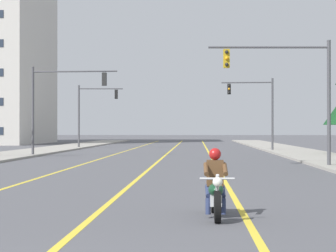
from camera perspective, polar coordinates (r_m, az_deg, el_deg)
lane_stripe_center at (r=51.31m, az=0.11°, el=-2.39°), size 0.16×100.00×0.01m
lane_stripe_left at (r=51.62m, az=-4.14°, el=-2.37°), size 0.16×100.00×0.01m
lane_stripe_right at (r=51.28m, az=3.72°, el=-2.39°), size 0.16×100.00×0.01m
sidewalk_kerb_right at (r=46.96m, az=12.43°, el=-2.49°), size 4.40×110.00×0.14m
sidewalk_kerb_left at (r=48.05m, az=-13.13°, el=-2.44°), size 4.40×110.00×0.14m
motorcycle_with_rider at (r=13.29m, az=4.36°, el=-5.81°), size 0.70×2.19×1.46m
traffic_signal_near_right at (r=30.89m, az=11.36°, el=3.96°), size 5.94×0.56×6.20m
traffic_signal_near_left at (r=43.65m, az=-10.05°, el=2.72°), size 5.99×0.48×6.20m
traffic_signal_mid_right at (r=53.38m, az=8.21°, el=2.06°), size 4.38×0.38×6.20m
traffic_signal_mid_left at (r=61.47m, az=-7.01°, el=1.75°), size 4.39×0.56×6.20m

